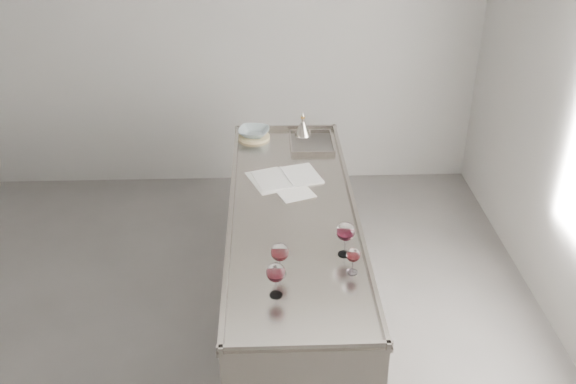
{
  "coord_description": "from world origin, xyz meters",
  "views": [
    {
      "loc": [
        0.35,
        -2.99,
        2.9
      ],
      "look_at": [
        0.47,
        0.37,
        1.02
      ],
      "focal_mm": 40.0,
      "sensor_mm": 36.0,
      "label": 1
    }
  ],
  "objects_px": {
    "wine_glass_small": "(353,256)",
    "notebook": "(287,177)",
    "ceramic_bowl": "(254,132)",
    "counter": "(293,273)",
    "wine_funnel": "(303,128)",
    "wine_glass_right": "(346,232)",
    "wine_glass_left": "(280,253)",
    "wine_glass_middle": "(276,273)"
  },
  "relations": [
    {
      "from": "wine_glass_small",
      "to": "wine_glass_left",
      "type": "bearing_deg",
      "value": 179.69
    },
    {
      "from": "ceramic_bowl",
      "to": "notebook",
      "type": "bearing_deg",
      "value": -71.01
    },
    {
      "from": "wine_funnel",
      "to": "ceramic_bowl",
      "type": "bearing_deg",
      "value": -173.61
    },
    {
      "from": "notebook",
      "to": "ceramic_bowl",
      "type": "distance_m",
      "value": 0.68
    },
    {
      "from": "wine_glass_left",
      "to": "wine_funnel",
      "type": "height_order",
      "value": "wine_funnel"
    },
    {
      "from": "wine_glass_left",
      "to": "notebook",
      "type": "relative_size",
      "value": 0.38
    },
    {
      "from": "counter",
      "to": "wine_glass_middle",
      "type": "relative_size",
      "value": 13.15
    },
    {
      "from": "ceramic_bowl",
      "to": "wine_glass_small",
      "type": "bearing_deg",
      "value": -72.92
    },
    {
      "from": "counter",
      "to": "wine_glass_right",
      "type": "xyz_separation_m",
      "value": [
        0.25,
        -0.48,
        0.61
      ]
    },
    {
      "from": "notebook",
      "to": "counter",
      "type": "bearing_deg",
      "value": -103.17
    },
    {
      "from": "wine_glass_middle",
      "to": "ceramic_bowl",
      "type": "bearing_deg",
      "value": 93.8
    },
    {
      "from": "wine_glass_small",
      "to": "notebook",
      "type": "bearing_deg",
      "value": 105.89
    },
    {
      "from": "notebook",
      "to": "ceramic_bowl",
      "type": "bearing_deg",
      "value": 92.71
    },
    {
      "from": "wine_glass_right",
      "to": "wine_funnel",
      "type": "xyz_separation_m",
      "value": [
        -0.13,
        1.56,
        -0.08
      ]
    },
    {
      "from": "counter",
      "to": "wine_glass_middle",
      "type": "bearing_deg",
      "value": -98.29
    },
    {
      "from": "counter",
      "to": "wine_glass_small",
      "type": "distance_m",
      "value": 0.9
    },
    {
      "from": "wine_glass_left",
      "to": "ceramic_bowl",
      "type": "bearing_deg",
      "value": 95.0
    },
    {
      "from": "wine_glass_middle",
      "to": "notebook",
      "type": "distance_m",
      "value": 1.22
    },
    {
      "from": "wine_glass_left",
      "to": "wine_funnel",
      "type": "bearing_deg",
      "value": 82.88
    },
    {
      "from": "wine_glass_small",
      "to": "notebook",
      "type": "distance_m",
      "value": 1.09
    },
    {
      "from": "wine_glass_left",
      "to": "wine_glass_middle",
      "type": "xyz_separation_m",
      "value": [
        -0.02,
        -0.17,
        0.0
      ]
    },
    {
      "from": "wine_glass_small",
      "to": "wine_funnel",
      "type": "height_order",
      "value": "wine_funnel"
    },
    {
      "from": "wine_glass_right",
      "to": "wine_glass_left",
      "type": "bearing_deg",
      "value": -155.4
    },
    {
      "from": "wine_funnel",
      "to": "wine_glass_right",
      "type": "bearing_deg",
      "value": -85.1
    },
    {
      "from": "wine_glass_small",
      "to": "notebook",
      "type": "relative_size",
      "value": 0.31
    },
    {
      "from": "wine_glass_right",
      "to": "notebook",
      "type": "xyz_separation_m",
      "value": [
        -0.28,
        0.88,
        -0.13
      ]
    },
    {
      "from": "wine_glass_right",
      "to": "ceramic_bowl",
      "type": "height_order",
      "value": "wine_glass_right"
    },
    {
      "from": "counter",
      "to": "wine_glass_left",
      "type": "relative_size",
      "value": 13.41
    },
    {
      "from": "wine_glass_middle",
      "to": "notebook",
      "type": "bearing_deg",
      "value": 85.44
    },
    {
      "from": "counter",
      "to": "wine_funnel",
      "type": "bearing_deg",
      "value": 83.65
    },
    {
      "from": "wine_glass_small",
      "to": "wine_funnel",
      "type": "relative_size",
      "value": 0.79
    },
    {
      "from": "wine_funnel",
      "to": "wine_glass_left",
      "type": "bearing_deg",
      "value": -97.12
    },
    {
      "from": "ceramic_bowl",
      "to": "wine_glass_middle",
      "type": "bearing_deg",
      "value": -86.2
    },
    {
      "from": "wine_glass_right",
      "to": "notebook",
      "type": "bearing_deg",
      "value": 107.39
    },
    {
      "from": "wine_glass_right",
      "to": "wine_funnel",
      "type": "relative_size",
      "value": 1.06
    },
    {
      "from": "wine_glass_small",
      "to": "wine_funnel",
      "type": "distance_m",
      "value": 1.73
    },
    {
      "from": "counter",
      "to": "ceramic_bowl",
      "type": "height_order",
      "value": "ceramic_bowl"
    },
    {
      "from": "ceramic_bowl",
      "to": "wine_funnel",
      "type": "relative_size",
      "value": 1.21
    },
    {
      "from": "wine_glass_left",
      "to": "counter",
      "type": "bearing_deg",
      "value": 81.59
    },
    {
      "from": "wine_glass_left",
      "to": "wine_glass_small",
      "type": "distance_m",
      "value": 0.37
    },
    {
      "from": "wine_glass_left",
      "to": "wine_funnel",
      "type": "relative_size",
      "value": 0.98
    },
    {
      "from": "wine_glass_right",
      "to": "ceramic_bowl",
      "type": "relative_size",
      "value": 0.88
    }
  ]
}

